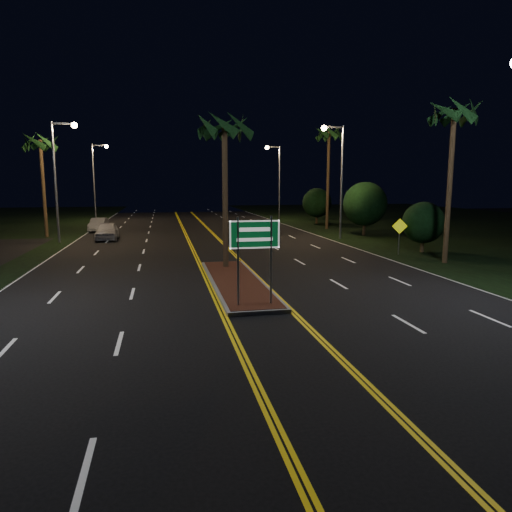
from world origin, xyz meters
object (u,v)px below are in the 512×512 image
object	(u,v)px
streetlight_left_far	(97,173)
shrub_mid	(365,204)
highway_sign	(255,243)
shrub_near	(423,223)
palm_right_near	(454,114)
streetlight_left_mid	(60,168)
warning_sign	(399,232)
streetlight_right_mid	(338,168)
streetlight_right_far	(277,174)
shrub_far	(317,203)
palm_left_far	(40,143)
car_far	(99,224)
palm_median	(224,127)
car_near	(107,229)
median_island	(236,282)
palm_right_far	(329,134)

from	to	relation	value
streetlight_left_far	shrub_mid	world-z (taller)	streetlight_left_far
highway_sign	shrub_near	world-z (taller)	highway_sign
shrub_mid	palm_right_near	bearing A→B (deg)	-96.12
streetlight_left_mid	warning_sign	world-z (taller)	streetlight_left_mid
streetlight_right_mid	streetlight_right_far	world-z (taller)	same
shrub_near	shrub_mid	world-z (taller)	shrub_mid
highway_sign	shrub_far	distance (m)	35.96
shrub_mid	warning_sign	xyz separation A→B (m)	(-2.57, -10.71, -1.24)
shrub_near	highway_sign	bearing A→B (deg)	-140.31
highway_sign	palm_left_far	distance (m)	28.77
car_far	palm_median	bearing A→B (deg)	-63.57
streetlight_left_mid	streetlight_left_far	bearing A→B (deg)	90.00
streetlight_left_far	shrub_far	world-z (taller)	streetlight_left_far
streetlight_right_far	streetlight_left_mid	bearing A→B (deg)	-139.70
palm_median	palm_left_far	xyz separation A→B (m)	(-12.80, 17.50, 0.47)
highway_sign	warning_sign	world-z (taller)	highway_sign
palm_median	palm_right_near	xyz separation A→B (m)	(12.50, -0.50, 0.94)
palm_left_far	palm_median	bearing A→B (deg)	-53.82
palm_left_far	car_near	world-z (taller)	palm_left_far
streetlight_right_far	shrub_near	distance (m)	28.39
streetlight_right_far	car_near	world-z (taller)	streetlight_right_far
shrub_mid	streetlight_right_mid	bearing A→B (deg)	-149.44
median_island	car_near	xyz separation A→B (m)	(-7.62, 18.20, 0.74)
palm_right_near	palm_left_far	bearing A→B (deg)	144.57
streetlight_left_mid	streetlight_right_mid	distance (m)	21.32
median_island	streetlight_right_mid	distance (m)	19.20
shrub_near	car_near	xyz separation A→B (m)	(-21.12, 11.20, -1.12)
streetlight_right_far	palm_right_near	size ratio (longest dim) A/B	0.97
highway_sign	palm_left_far	xyz separation A→B (m)	(-12.80, 25.20, 5.34)
streetlight_left_far	palm_left_far	xyz separation A→B (m)	(-2.19, -16.00, 2.09)
median_island	streetlight_left_mid	distance (m)	20.80
car_near	streetlight_right_far	bearing A→B (deg)	41.29
shrub_near	palm_left_far	bearing A→B (deg)	151.97
streetlight_left_mid	car_far	distance (m)	9.74
shrub_near	median_island	bearing A→B (deg)	-152.59
palm_right_near	warning_sign	world-z (taller)	palm_right_near
streetlight_left_far	streetlight_right_far	world-z (taller)	same
highway_sign	streetlight_right_far	distance (m)	40.74
highway_sign	palm_median	size ratio (longest dim) A/B	0.39
streetlight_right_far	warning_sign	xyz separation A→B (m)	(0.81, -28.71, -4.17)
shrub_mid	car_far	size ratio (longest dim) A/B	1.06
median_island	palm_median	xyz separation A→B (m)	(0.00, 3.50, 7.19)
streetlight_right_mid	palm_right_near	distance (m)	12.41
palm_left_far	palm_right_far	distance (m)	25.72
streetlight_right_far	warning_sign	bearing A→B (deg)	-88.38
palm_median	shrub_near	world-z (taller)	palm_median
median_island	streetlight_right_far	size ratio (longest dim) A/B	1.14
streetlight_left_mid	streetlight_right_far	distance (m)	27.83
highway_sign	car_near	bearing A→B (deg)	108.79
palm_right_far	shrub_near	xyz separation A→B (m)	(0.70, -16.00, -7.20)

